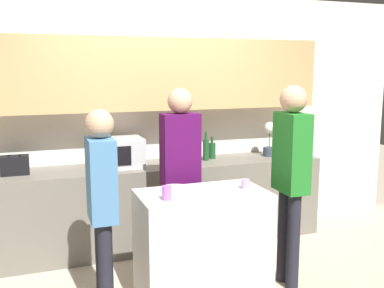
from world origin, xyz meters
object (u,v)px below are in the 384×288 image
Objects in this scene: cup_1 at (245,184)px; person_right at (102,197)px; bottle_1 at (206,149)px; toaster at (15,165)px; person_left at (291,168)px; microwave at (117,153)px; plate_on_island at (175,189)px; bottle_0 at (197,151)px; bottle_2 at (212,150)px; person_center at (180,164)px; cup_0 at (167,193)px; potted_plant at (269,139)px.

person_right reaches higher than cup_1.
person_right is at bearing 178.78° from cup_1.
bottle_1 is at bearing 82.85° from cup_1.
person_left reaches higher than toaster.
microwave is 1.16m from plate_on_island.
bottle_0 is 1.20× the size of bottle_2.
bottle_1 is (1.96, 0.01, 0.03)m from toaster.
person_right is at bearing -136.61° from bottle_2.
bottle_2 is 1.47m from plate_on_island.
person_center is at bearing -120.67° from bottle_0.
microwave is at bearing -0.09° from toaster.
person_center is at bearing 56.04° from person_left.
person_left is (0.98, -0.16, 0.13)m from plate_on_island.
bottle_1 is (0.11, 0.01, 0.01)m from bottle_0.
cup_1 is at bearing -16.36° from plate_on_island.
person_right reaches higher than bottle_2.
bottle_1 is 4.04× the size of cup_1.
person_center reaches higher than cup_0.
potted_plant reaches higher than bottle_1.
person_center is (0.44, -0.72, -0.01)m from microwave.
toaster is (-0.98, 0.00, -0.06)m from microwave.
person_center is at bearing -58.41° from microwave.
microwave is 1.65× the size of bottle_1.
person_left is at bearing -111.90° from potted_plant.
cup_1 is at bearing 91.23° from person_left.
person_left reaches higher than cup_1.
person_center reaches higher than bottle_2.
plate_on_island is (0.27, -1.13, -0.12)m from microwave.
person_right is (-0.35, -1.27, -0.09)m from microwave.
bottle_2 is 0.15× the size of person_right.
cup_1 is 0.05× the size of person_center.
toaster is at bearing 128.43° from cup_0.
bottle_2 is at bearing 172.74° from potted_plant.
person_left is at bearing 144.02° from person_center.
bottle_1 is (-0.78, 0.01, -0.08)m from potted_plant.
plate_on_island is 0.46m from person_center.
microwave is 1.39m from cup_0.
plate_on_island is at bearing -122.16° from bottle_1.
person_right is (-1.17, 0.02, -0.01)m from cup_1.
plate_on_island is at bearing -76.76° from microwave.
potted_plant is 1.61m from cup_1.
microwave is 0.85m from person_center.
person_right is at bearing -149.03° from potted_plant.
bottle_1 reaches higher than bottle_0.
bottle_0 is (-0.89, 0.00, -0.09)m from potted_plant.
bottle_0 is 3.76× the size of cup_1.
toaster is 1.00× the size of plate_on_island.
bottle_2 is at bearing 2.40° from toaster.
bottle_0 is at bearing 179.93° from potted_plant.
person_left is at bearing 89.50° from person_right.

